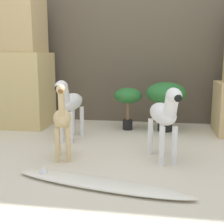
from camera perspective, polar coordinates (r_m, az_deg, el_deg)
The scene contains 9 objects.
ground_plane at distance 2.35m, azimuth -0.42°, elevation -10.45°, with size 14.00×14.00×0.00m, color beige.
wall_back at distance 3.93m, azimuth 3.91°, elevation 14.30°, with size 6.40×0.08×2.20m.
rock_pillar_left at distance 3.85m, azimuth -17.93°, elevation 7.85°, with size 0.87×0.55×1.49m.
zebra_right at distance 2.47m, azimuth 9.58°, elevation -0.42°, with size 0.30×0.55×0.61m.
zebra_left at distance 3.07m, azimuth -7.75°, elevation 1.78°, with size 0.21×0.56×0.61m.
giraffe_figurine at distance 2.51m, azimuth -9.09°, elevation -1.43°, with size 0.22×0.40×0.63m.
potted_palm_front at distance 3.48m, azimuth 2.91°, elevation 2.59°, with size 0.31×0.31×0.47m.
potted_palm_back at distance 3.45m, azimuth 9.84°, elevation 3.13°, with size 0.44×0.44×0.54m.
surfboard at distance 2.06m, azimuth -2.29°, elevation -12.91°, with size 1.23×0.43×0.09m.
Camera 1 is at (0.37, -2.16, 0.84)m, focal length 50.00 mm.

